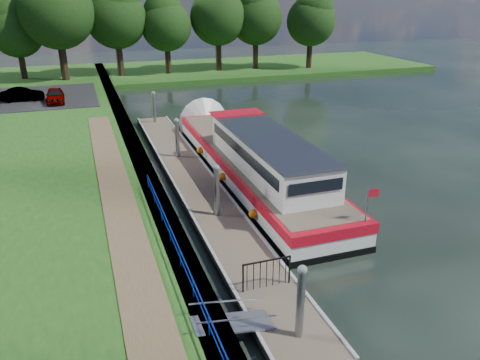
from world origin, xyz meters
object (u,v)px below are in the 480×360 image
object	(u,v)px
pontoon	(195,185)
car_b	(22,94)
barge	(249,158)
car_a	(55,95)

from	to	relation	value
pontoon	car_b	distance (m)	25.85
barge	car_a	xyz separation A→B (m)	(-11.34, 20.83, 0.41)
car_b	car_a	bearing A→B (deg)	-119.33
pontoon	car_a	xyz separation A→B (m)	(-7.74, 21.78, 1.31)
car_a	barge	bearing A→B (deg)	-61.87
pontoon	car_b	bearing A→B (deg)	114.36
barge	car_b	size ratio (longest dim) A/B	5.63
pontoon	car_a	distance (m)	23.15
pontoon	barge	bearing A→B (deg)	14.88
barge	car_b	bearing A→B (deg)	122.26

